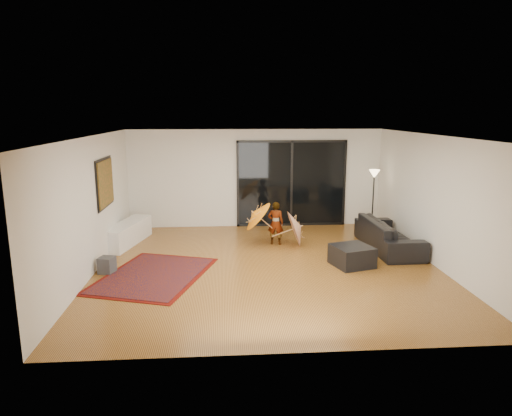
{
  "coord_description": "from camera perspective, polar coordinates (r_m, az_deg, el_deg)",
  "views": [
    {
      "loc": [
        -0.89,
        -9.02,
        3.17
      ],
      "look_at": [
        -0.19,
        0.72,
        1.1
      ],
      "focal_mm": 32.0,
      "sensor_mm": 36.0,
      "label": 1
    }
  ],
  "objects": [
    {
      "name": "wall_front",
      "position": [
        5.88,
        4.84,
        -6.12
      ],
      "size": [
        7.0,
        0.0,
        7.0
      ],
      "primitive_type": "plane",
      "rotation": [
        -1.57,
        0.0,
        0.0
      ],
      "color": "silver",
      "rests_on": "floor"
    },
    {
      "name": "wall_right",
      "position": [
        10.2,
        21.48,
        0.85
      ],
      "size": [
        0.0,
        7.0,
        7.0
      ],
      "primitive_type": "plane",
      "rotation": [
        1.57,
        0.0,
        -1.57
      ],
      "color": "silver",
      "rests_on": "floor"
    },
    {
      "name": "sliding_door",
      "position": [
        12.78,
        4.45,
        3.07
      ],
      "size": [
        3.06,
        0.07,
        2.4
      ],
      "color": "black",
      "rests_on": "wall_back"
    },
    {
      "name": "wall_left",
      "position": [
        9.56,
        -19.86,
        0.28
      ],
      "size": [
        0.0,
        7.0,
        7.0
      ],
      "primitive_type": "plane",
      "rotation": [
        1.57,
        0.0,
        1.57
      ],
      "color": "silver",
      "rests_on": "floor"
    },
    {
      "name": "sofa",
      "position": [
        11.14,
        16.24,
        -3.22
      ],
      "size": [
        0.96,
        2.37,
        0.69
      ],
      "primitive_type": "imported",
      "rotation": [
        0.0,
        0.0,
        1.59
      ],
      "color": "black",
      "rests_on": "floor"
    },
    {
      "name": "media_console",
      "position": [
        11.57,
        -15.76,
        -3.05
      ],
      "size": [
        0.9,
        1.94,
        0.52
      ],
      "primitive_type": "cube",
      "rotation": [
        0.0,
        0.0,
        -0.24
      ],
      "color": "white",
      "rests_on": "floor"
    },
    {
      "name": "persian_rug",
      "position": [
        9.3,
        -12.66,
        -8.2
      ],
      "size": [
        2.51,
        2.98,
        0.02
      ],
      "rotation": [
        0.0,
        0.0,
        -0.31
      ],
      "color": "#550C07",
      "rests_on": "floor"
    },
    {
      "name": "painting",
      "position": [
        10.46,
        -18.34,
        3.0
      ],
      "size": [
        0.04,
        1.28,
        1.08
      ],
      "color": "black",
      "rests_on": "wall_left"
    },
    {
      "name": "ottoman",
      "position": [
        9.79,
        11.9,
        -5.87
      ],
      "size": [
        0.93,
        0.93,
        0.43
      ],
      "primitive_type": "cube",
      "rotation": [
        0.0,
        0.0,
        0.29
      ],
      "color": "black",
      "rests_on": "floor"
    },
    {
      "name": "floor_lamp",
      "position": [
        12.54,
        14.52,
        3.06
      ],
      "size": [
        0.29,
        0.29,
        1.66
      ],
      "color": "black",
      "rests_on": "floor"
    },
    {
      "name": "speaker",
      "position": [
        9.66,
        -18.15,
        -6.78
      ],
      "size": [
        0.35,
        0.35,
        0.33
      ],
      "primitive_type": "cube",
      "rotation": [
        0.0,
        0.0,
        -0.28
      ],
      "color": "#424244",
      "rests_on": "floor"
    },
    {
      "name": "child",
      "position": [
        11.04,
        2.46,
        -1.89
      ],
      "size": [
        0.43,
        0.32,
        1.05
      ],
      "primitive_type": "imported",
      "rotation": [
        0.0,
        0.0,
        2.94
      ],
      "color": "#999999",
      "rests_on": "floor"
    },
    {
      "name": "parasol_white",
      "position": [
        10.98,
        5.66,
        -2.13
      ],
      "size": [
        0.53,
        0.88,
        0.92
      ],
      "rotation": [
        0.0,
        1.23,
        0.0
      ],
      "color": "silver",
      "rests_on": "floor"
    },
    {
      "name": "wall_back",
      "position": [
        12.68,
        -0.04,
        3.72
      ],
      "size": [
        7.0,
        0.0,
        7.0
      ],
      "primitive_type": "plane",
      "rotation": [
        1.57,
        0.0,
        0.0
      ],
      "color": "silver",
      "rests_on": "floor"
    },
    {
      "name": "floor",
      "position": [
        9.6,
        1.46,
        -7.31
      ],
      "size": [
        7.0,
        7.0,
        0.0
      ],
      "primitive_type": "plane",
      "color": "#A16C2C",
      "rests_on": "ground"
    },
    {
      "name": "parasol_orange",
      "position": [
        10.89,
        -0.37,
        -0.95
      ],
      "size": [
        0.68,
        0.84,
        0.88
      ],
      "rotation": [
        0.0,
        -0.85,
        0.0
      ],
      "color": "orange",
      "rests_on": "child"
    },
    {
      "name": "ceiling",
      "position": [
        9.08,
        1.55,
        8.99
      ],
      "size": [
        7.0,
        7.0,
        0.0
      ],
      "primitive_type": "plane",
      "rotation": [
        3.14,
        0.0,
        0.0
      ],
      "color": "white",
      "rests_on": "wall_back"
    }
  ]
}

